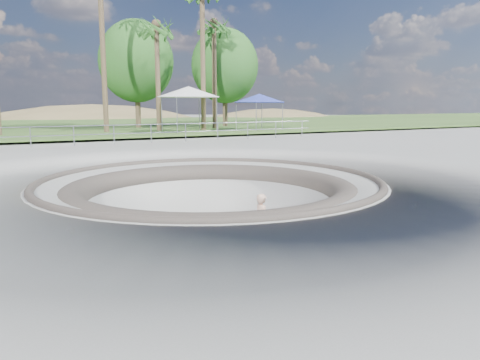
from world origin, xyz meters
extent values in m
plane|color=#9A9A95|center=(0.00, 0.00, 0.00)|extent=(180.00, 180.00, 0.00)
torus|color=#9A9A95|center=(0.00, 0.00, -2.00)|extent=(14.00, 14.00, 4.00)
cylinder|color=#9A9A95|center=(0.00, 0.00, -1.95)|extent=(6.60, 6.60, 0.10)
torus|color=#4C443C|center=(0.00, 0.00, -0.02)|extent=(10.24, 10.24, 0.24)
torus|color=#4C443C|center=(0.00, 0.00, -0.45)|extent=(8.91, 8.91, 0.81)
cube|color=#365723|center=(0.00, 34.00, 0.22)|extent=(180.00, 36.00, 0.12)
ellipsoid|color=brown|center=(8.00, 60.00, -7.87)|extent=(61.60, 44.00, 28.60)
ellipsoid|color=brown|center=(35.00, 52.00, -5.36)|extent=(42.00, 30.00, 19.50)
cylinder|color=gray|center=(0.00, 12.00, 1.17)|extent=(25.00, 0.05, 0.05)
cylinder|color=gray|center=(0.00, 12.00, 0.72)|extent=(25.00, 0.05, 0.05)
cube|color=brown|center=(0.89, -1.56, -1.82)|extent=(0.82, 0.24, 0.02)
cylinder|color=#B8B7BD|center=(0.89, -1.56, -1.86)|extent=(0.04, 0.17, 0.04)
cylinder|color=#B8B7BD|center=(0.89, -1.56, -1.86)|extent=(0.04, 0.17, 0.04)
cylinder|color=silver|center=(0.89, -1.56, -1.87)|extent=(0.06, 0.03, 0.06)
cylinder|color=silver|center=(0.89, -1.56, -1.87)|extent=(0.06, 0.03, 0.06)
cylinder|color=silver|center=(0.89, -1.56, -1.87)|extent=(0.06, 0.03, 0.06)
cylinder|color=silver|center=(0.89, -1.56, -1.87)|extent=(0.06, 0.03, 0.06)
imported|color=#DDAC8F|center=(0.89, -1.56, -1.02)|extent=(0.41, 0.60, 1.59)
cylinder|color=gray|center=(5.54, 17.47, 1.46)|extent=(0.06, 0.06, 2.36)
cylinder|color=gray|center=(8.54, 17.47, 1.46)|extent=(0.06, 0.06, 2.36)
cylinder|color=gray|center=(5.54, 20.47, 1.46)|extent=(0.06, 0.06, 2.36)
cylinder|color=gray|center=(8.54, 20.47, 1.46)|extent=(0.06, 0.06, 2.36)
cube|color=white|center=(7.04, 18.97, 2.74)|extent=(3.26, 3.26, 0.08)
cone|color=white|center=(7.04, 18.97, 3.12)|extent=(6.36, 6.36, 0.75)
cylinder|color=gray|center=(11.61, 17.64, 1.29)|extent=(0.06, 0.06, 2.01)
cylinder|color=gray|center=(14.17, 17.64, 1.29)|extent=(0.06, 0.06, 2.01)
cylinder|color=gray|center=(11.61, 20.20, 1.29)|extent=(0.06, 0.06, 2.01)
cylinder|color=gray|center=(14.17, 20.20, 1.29)|extent=(0.06, 0.06, 2.01)
cube|color=#2E3DA6|center=(12.89, 18.92, 2.38)|extent=(3.08, 3.08, 0.08)
cone|color=#2E3DA6|center=(12.89, 18.92, 2.70)|extent=(5.39, 5.39, 0.64)
cylinder|color=brown|center=(1.66, 21.23, 6.07)|extent=(0.36, 0.36, 11.80)
cylinder|color=brown|center=(5.59, 21.34, 4.13)|extent=(0.36, 0.36, 7.91)
cylinder|color=brown|center=(8.74, 20.19, 5.49)|extent=(0.36, 0.36, 10.65)
cylinder|color=brown|center=(10.77, 22.50, 4.47)|extent=(0.36, 0.36, 8.60)
cylinder|color=brown|center=(5.53, 26.56, 2.77)|extent=(0.44, 0.44, 5.21)
ellipsoid|color=#2E561D|center=(5.53, 26.56, 5.75)|extent=(6.22, 5.66, 6.79)
cylinder|color=brown|center=(13.13, 25.32, 2.69)|extent=(0.44, 0.44, 5.04)
ellipsoid|color=#2E561D|center=(13.13, 25.32, 5.57)|extent=(6.02, 5.48, 6.57)
camera|label=1|loc=(-5.79, -12.63, 2.28)|focal=35.00mm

